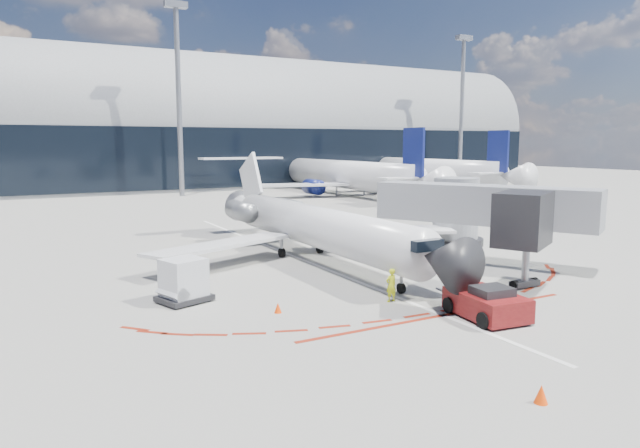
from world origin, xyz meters
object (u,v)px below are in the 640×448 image
pushback_tug (487,303)px  uld_container (184,281)px  ramp_worker (391,285)px  regional_jet (310,224)px

pushback_tug → uld_container: (-10.44, 8.41, 0.38)m
pushback_tug → uld_container: uld_container is taller
pushback_tug → ramp_worker: 4.43m
regional_jet → ramp_worker: 10.67m
ramp_worker → regional_jet: bearing=-102.7°
regional_jet → ramp_worker: size_ratio=16.83×
pushback_tug → uld_container: 13.41m
pushback_tug → ramp_worker: bearing=124.5°
regional_jet → pushback_tug: regional_jet is taller
regional_jet → ramp_worker: regional_jet is taller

